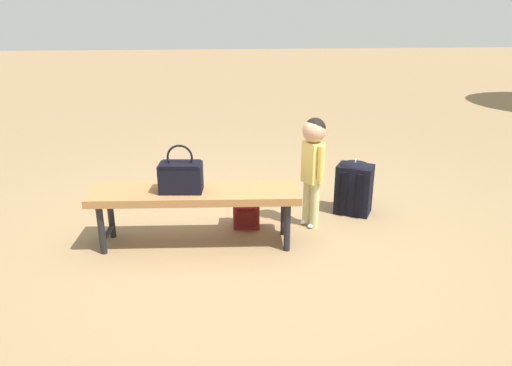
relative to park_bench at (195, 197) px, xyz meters
The scene contains 6 objects.
ground_plane 0.59m from the park_bench, ahead, with size 40.00×40.00×0.00m, color #8C704C.
park_bench is the anchor object (origin of this frame).
handbag 0.21m from the park_bench, behind, with size 0.34×0.21×0.37m.
child_standing 1.02m from the park_bench, 14.37° to the left, with size 0.19×0.23×0.94m.
backpack_large 1.50m from the park_bench, 19.13° to the left, with size 0.38×0.35×0.52m.
backpack_small 0.54m from the park_bench, 33.57° to the left, with size 0.24×0.21×0.37m.
Camera 1 is at (-0.29, -3.41, 1.75)m, focal length 33.20 mm.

